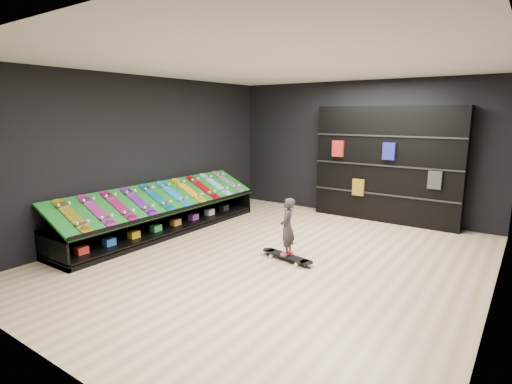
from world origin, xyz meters
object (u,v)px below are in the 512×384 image
Objects in this scene: back_shelving at (386,165)px; child at (287,238)px; display_rack at (164,220)px; floor_skateboard at (287,258)px.

back_shelving reaches higher than child.
display_rack is 1.47× the size of back_shelving.
floor_skateboard is at bearing 0.68° from display_rack.
child is at bearing -170.26° from floor_skateboard.
floor_skateboard is 0.32m from child.
back_shelving is at bearing 91.46° from floor_skateboard.
floor_skateboard is 1.77× the size of child.
back_shelving reaches higher than display_rack.
back_shelving is 3.43m from child.
display_rack is at bearing -169.58° from floor_skateboard.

